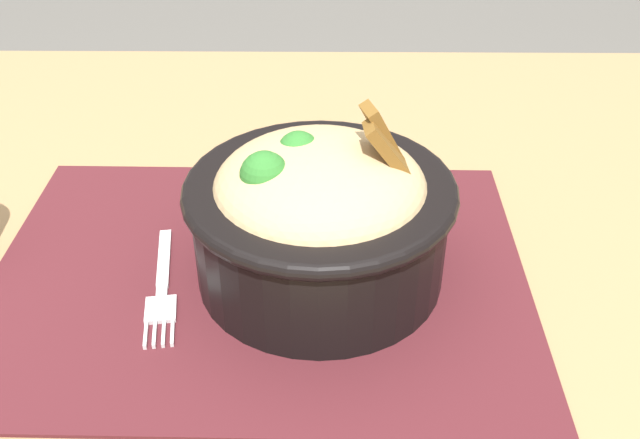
# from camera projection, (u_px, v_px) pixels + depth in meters

# --- Properties ---
(table) EXTENTS (1.25, 0.88, 0.74)m
(table) POSITION_uv_depth(u_px,v_px,m) (251.00, 335.00, 0.59)
(table) COLOR #99754C
(table) RESTS_ON ground_plane
(placemat) EXTENTS (0.41, 0.31, 0.00)m
(placemat) POSITION_uv_depth(u_px,v_px,m) (260.00, 270.00, 0.56)
(placemat) COLOR #47191E
(placemat) RESTS_ON table
(bowl) EXTENTS (0.20, 0.20, 0.14)m
(bowl) POSITION_uv_depth(u_px,v_px,m) (320.00, 213.00, 0.52)
(bowl) COLOR black
(bowl) RESTS_ON placemat
(fork) EXTENTS (0.03, 0.13, 0.00)m
(fork) POSITION_uv_depth(u_px,v_px,m) (162.00, 289.00, 0.54)
(fork) COLOR silver
(fork) RESTS_ON placemat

